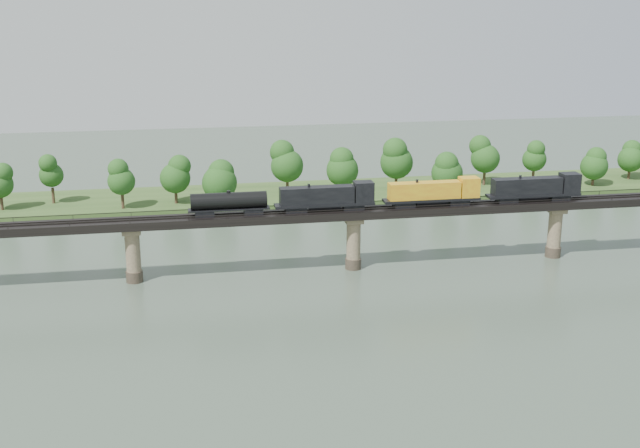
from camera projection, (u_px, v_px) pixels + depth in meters
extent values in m
plane|color=#374638|center=(396.00, 333.00, 121.72)|extent=(400.00, 400.00, 0.00)
cube|color=#2E4A1D|center=(306.00, 195.00, 201.87)|extent=(300.00, 24.00, 1.60)
cylinder|color=#473A2D|center=(135.00, 276.00, 143.00)|extent=(3.00, 3.00, 2.00)
cylinder|color=#8C7C5C|center=(133.00, 252.00, 141.75)|extent=(2.60, 2.60, 9.00)
cube|color=#8C7C5C|center=(131.00, 231.00, 140.64)|extent=(3.20, 3.20, 1.00)
cylinder|color=#473A2D|center=(353.00, 263.00, 149.81)|extent=(3.00, 3.00, 2.00)
cylinder|color=#8C7C5C|center=(353.00, 240.00, 148.56)|extent=(2.60, 2.60, 9.00)
cube|color=#8C7C5C|center=(354.00, 220.00, 147.45)|extent=(3.20, 3.20, 1.00)
cylinder|color=#473A2D|center=(553.00, 252.00, 156.62)|extent=(3.00, 3.00, 2.00)
cylinder|color=#8C7C5C|center=(555.00, 230.00, 155.37)|extent=(2.60, 2.60, 9.00)
cube|color=#8C7C5C|center=(556.00, 210.00, 154.27)|extent=(3.20, 3.20, 1.00)
cube|color=black|center=(354.00, 213.00, 147.11)|extent=(220.00, 5.00, 1.50)
cube|color=black|center=(355.00, 210.00, 146.17)|extent=(220.00, 0.12, 0.16)
cube|color=black|center=(353.00, 208.00, 147.59)|extent=(220.00, 0.12, 0.16)
cube|color=black|center=(357.00, 209.00, 144.44)|extent=(220.00, 0.10, 0.10)
cube|color=black|center=(351.00, 202.00, 148.98)|extent=(220.00, 0.10, 0.10)
cube|color=black|center=(357.00, 211.00, 144.53)|extent=(0.08, 0.08, 0.70)
cube|color=black|center=(351.00, 204.00, 149.07)|extent=(0.08, 0.08, 0.70)
cylinder|color=#382619|center=(2.00, 203.00, 184.14)|extent=(0.70, 0.70, 3.27)
sphere|color=#174313|center=(0.00, 184.00, 182.93)|extent=(6.20, 6.20, 6.20)
cylinder|color=#382619|center=(53.00, 196.00, 189.99)|extent=(0.70, 0.70, 3.71)
sphere|color=#174313|center=(51.00, 175.00, 188.62)|extent=(5.67, 5.67, 5.67)
sphere|color=#174313|center=(50.00, 162.00, 187.76)|extent=(4.25, 4.25, 4.25)
cylinder|color=#382619|center=(123.00, 201.00, 185.39)|extent=(0.70, 0.70, 3.51)
sphere|color=#174313|center=(121.00, 181.00, 184.09)|extent=(6.31, 6.31, 6.31)
sphere|color=#174313|center=(120.00, 169.00, 183.28)|extent=(4.73, 4.73, 4.73)
cylinder|color=#382619|center=(176.00, 196.00, 189.87)|extent=(0.70, 0.70, 3.34)
sphere|color=#174313|center=(175.00, 178.00, 188.64)|extent=(7.18, 7.18, 7.18)
sphere|color=#174313|center=(175.00, 166.00, 187.86)|extent=(5.39, 5.39, 5.39)
cylinder|color=#382619|center=(220.00, 198.00, 189.14)|extent=(0.70, 0.70, 2.83)
sphere|color=#174313|center=(220.00, 183.00, 188.10)|extent=(8.26, 8.26, 8.26)
sphere|color=#174313|center=(219.00, 173.00, 187.44)|extent=(6.19, 6.19, 6.19)
cylinder|color=#382619|center=(287.00, 187.00, 198.05)|extent=(0.70, 0.70, 3.96)
sphere|color=#174313|center=(287.00, 166.00, 196.58)|extent=(8.07, 8.07, 8.07)
sphere|color=#174313|center=(287.00, 153.00, 195.67)|extent=(6.05, 6.05, 6.05)
cylinder|color=#382619|center=(342.00, 187.00, 199.01)|extent=(0.70, 0.70, 3.27)
sphere|color=#174313|center=(342.00, 170.00, 197.80)|extent=(8.03, 8.03, 8.03)
sphere|color=#174313|center=(342.00, 159.00, 197.04)|extent=(6.02, 6.02, 6.02)
cylinder|color=#382619|center=(396.00, 183.00, 202.43)|extent=(0.70, 0.70, 3.92)
sphere|color=#174313|center=(397.00, 162.00, 200.98)|extent=(8.29, 8.29, 8.29)
sphere|color=#174313|center=(397.00, 150.00, 200.07)|extent=(6.21, 6.21, 6.21)
cylinder|color=#382619|center=(446.00, 189.00, 197.83)|extent=(0.70, 0.70, 3.02)
sphere|color=#174313|center=(447.00, 173.00, 196.71)|extent=(7.74, 7.74, 7.74)
sphere|color=#174313|center=(447.00, 163.00, 196.02)|extent=(5.80, 5.80, 5.80)
cylinder|color=#382619|center=(484.00, 178.00, 208.18)|extent=(0.70, 0.70, 3.80)
sphere|color=#174313|center=(485.00, 159.00, 206.78)|extent=(7.47, 7.47, 7.47)
sphere|color=#174313|center=(486.00, 146.00, 205.90)|extent=(5.60, 5.60, 5.60)
cylinder|color=#382619|center=(533.00, 176.00, 210.78)|extent=(0.70, 0.70, 3.38)
sphere|color=#174313|center=(534.00, 159.00, 209.53)|extent=(6.23, 6.23, 6.23)
sphere|color=#174313|center=(535.00, 149.00, 208.75)|extent=(4.67, 4.67, 4.67)
cylinder|color=#382619|center=(593.00, 180.00, 207.68)|extent=(0.70, 0.70, 2.77)
sphere|color=#174313|center=(594.00, 166.00, 206.65)|extent=(7.04, 7.04, 7.04)
sphere|color=#174313|center=(595.00, 157.00, 206.01)|extent=(5.28, 5.28, 5.28)
cylinder|color=#382619|center=(629.00, 174.00, 214.81)|extent=(0.70, 0.70, 2.94)
sphere|color=#174313|center=(631.00, 159.00, 213.72)|extent=(6.73, 6.73, 6.73)
sphere|color=#174313|center=(632.00, 150.00, 213.04)|extent=(5.05, 5.05, 5.05)
cube|color=black|center=(559.00, 197.00, 153.61)|extent=(3.85, 2.31, 1.06)
cube|color=black|center=(507.00, 199.00, 151.81)|extent=(3.85, 2.31, 1.06)
cube|color=black|center=(533.00, 195.00, 152.52)|extent=(18.30, 2.89, 0.48)
cube|color=black|center=(527.00, 186.00, 151.79)|extent=(13.49, 2.60, 3.08)
cube|color=black|center=(569.00, 183.00, 153.18)|extent=(3.47, 2.89, 3.66)
cylinder|color=black|center=(533.00, 197.00, 152.67)|extent=(5.78, 1.35, 1.35)
cube|color=black|center=(458.00, 202.00, 150.17)|extent=(3.85, 2.31, 1.06)
cube|color=black|center=(404.00, 204.00, 148.36)|extent=(3.85, 2.31, 1.06)
cube|color=black|center=(431.00, 199.00, 149.08)|extent=(18.30, 2.89, 0.48)
cube|color=gold|center=(424.00, 190.00, 148.34)|extent=(13.49, 2.60, 3.08)
cube|color=gold|center=(469.00, 187.00, 149.74)|extent=(3.47, 2.89, 3.66)
cylinder|color=black|center=(431.00, 202.00, 149.23)|extent=(5.78, 1.35, 1.35)
cube|color=black|center=(353.00, 206.00, 146.72)|extent=(3.85, 2.31, 1.06)
cube|color=black|center=(296.00, 209.00, 144.92)|extent=(3.85, 2.31, 1.06)
cube|color=black|center=(325.00, 204.00, 145.64)|extent=(18.30, 2.89, 0.48)
cube|color=black|center=(317.00, 195.00, 144.90)|extent=(13.49, 2.60, 3.08)
cube|color=black|center=(363.00, 191.00, 146.29)|extent=(3.47, 2.89, 3.66)
cylinder|color=black|center=(325.00, 207.00, 145.78)|extent=(5.78, 1.35, 1.35)
cube|color=black|center=(253.00, 211.00, 143.61)|extent=(3.37, 2.12, 1.06)
cube|color=black|center=(205.00, 213.00, 142.13)|extent=(3.37, 2.12, 1.06)
cube|color=black|center=(229.00, 209.00, 142.70)|extent=(14.45, 2.31, 0.29)
cylinder|color=black|center=(229.00, 200.00, 142.27)|extent=(13.49, 2.89, 2.89)
cylinder|color=black|center=(228.00, 192.00, 141.84)|extent=(0.67, 0.67, 0.48)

